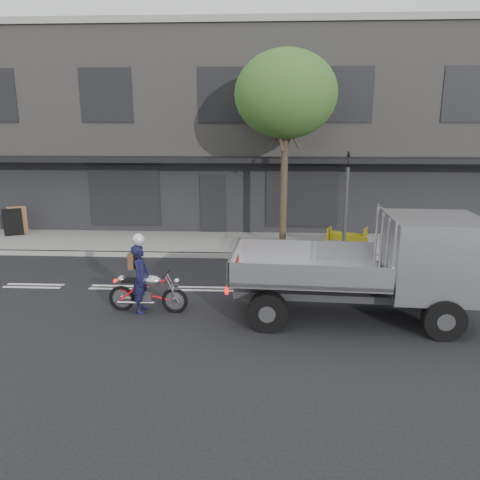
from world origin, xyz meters
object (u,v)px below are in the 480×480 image
Objects in this scene: motorcycle at (148,291)px; construction_barrier at (348,239)px; rider at (141,279)px; flatbed_ute at (409,259)px; street_tree at (286,95)px; sandwich_board at (13,222)px; traffic_light_pole at (346,209)px.

motorcycle is 1.44× the size of construction_barrier.
rider is 7.94m from construction_barrier.
flatbed_ute is at bearing -86.58° from construction_barrier.
motorcycle is 1.18× the size of rider.
motorcycle is (-3.40, -5.80, -4.77)m from street_tree.
rider is (-3.55, -5.80, -4.46)m from street_tree.
street_tree is at bearing 63.09° from motorcycle.
motorcycle is 1.76× the size of sandwich_board.
traffic_light_pole is (2.00, -0.85, -3.63)m from street_tree.
street_tree reaches higher than sandwich_board.
rider is 1.49× the size of sandwich_board.
street_tree is at bearing 170.78° from construction_barrier.
sandwich_board is at bearing 171.66° from traffic_light_pole.
sandwich_board is at bearing 138.98° from motorcycle.
flatbed_ute is 14.58m from sandwich_board.
traffic_light_pole is at bearing 99.67° from flatbed_ute.
rider is 6.14m from flatbed_ute.
traffic_light_pole is 2.15× the size of rider.
rider is (-5.55, -4.95, -0.84)m from traffic_light_pole.
rider reaches higher than sandwich_board.
motorcycle is 9.63m from sandwich_board.
street_tree reaches higher than construction_barrier.
flatbed_ute is (5.96, -0.15, 0.92)m from motorcycle.
sandwich_board is (-6.87, 6.75, 0.19)m from motorcycle.
sandwich_board is at bearing 48.34° from rider.
motorcycle is 0.35× the size of flatbed_ute.
traffic_light_pole is 1.25m from construction_barrier.
rider is 0.30× the size of flatbed_ute.
street_tree reaches higher than traffic_light_pole.
traffic_light_pole is at bearing -114.53° from construction_barrier.
construction_barrier is at bearing -30.77° from sandwich_board.
traffic_light_pole is 3.21× the size of sandwich_board.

